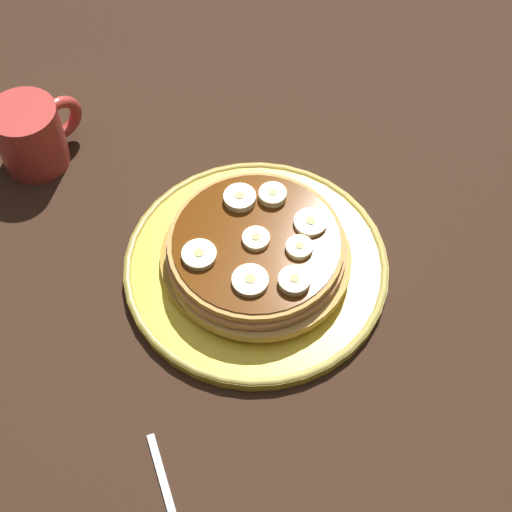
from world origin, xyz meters
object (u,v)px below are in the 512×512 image
(banana_slice_7, at_px, (199,255))
(plate, at_px, (256,266))
(banana_slice_5, at_px, (294,281))
(banana_slice_2, at_px, (240,198))
(pancake_stack, at_px, (256,252))
(banana_slice_0, at_px, (260,239))
(banana_slice_4, at_px, (273,195))
(fork, at_px, (172,512))
(banana_slice_1, at_px, (299,248))
(coffee_mug, at_px, (32,134))
(banana_slice_3, at_px, (250,281))
(banana_slice_6, at_px, (311,223))

(banana_slice_7, bearing_deg, plate, -23.28)
(banana_slice_7, bearing_deg, banana_slice_5, -60.81)
(plate, relative_size, banana_slice_2, 8.22)
(pancake_stack, relative_size, banana_slice_7, 5.80)
(banana_slice_0, height_order, banana_slice_4, banana_slice_4)
(fork, bearing_deg, banana_slice_5, 19.13)
(banana_slice_1, bearing_deg, coffee_mug, 108.27)
(plate, relative_size, fork, 2.21)
(banana_slice_0, relative_size, banana_slice_3, 0.78)
(banana_slice_4, height_order, banana_slice_6, banana_slice_4)
(banana_slice_3, relative_size, coffee_mug, 0.33)
(banana_slice_6, xyz_separation_m, banana_slice_7, (-0.11, 0.04, 0.00))
(pancake_stack, bearing_deg, banana_slice_4, 29.54)
(plate, bearing_deg, banana_slice_5, -96.25)
(banana_slice_0, relative_size, coffee_mug, 0.26)
(banana_slice_7, bearing_deg, fork, -136.68)
(banana_slice_2, height_order, banana_slice_6, banana_slice_2)
(banana_slice_0, bearing_deg, fork, -149.34)
(banana_slice_1, xyz_separation_m, banana_slice_2, (-0.00, 0.08, 0.00))
(plate, height_order, banana_slice_7, banana_slice_7)
(banana_slice_7, bearing_deg, banana_slice_4, 2.89)
(pancake_stack, xyz_separation_m, banana_slice_4, (0.05, 0.03, 0.03))
(plate, distance_m, banana_slice_3, 0.07)
(banana_slice_7, bearing_deg, banana_slice_1, -37.31)
(banana_slice_3, xyz_separation_m, banana_slice_5, (0.03, -0.03, 0.00))
(banana_slice_0, xyz_separation_m, banana_slice_7, (-0.06, 0.03, 0.00))
(banana_slice_4, distance_m, fork, 0.32)
(banana_slice_1, height_order, banana_slice_2, banana_slice_2)
(banana_slice_5, bearing_deg, banana_slice_0, 80.60)
(plate, relative_size, banana_slice_7, 7.99)
(coffee_mug, bearing_deg, banana_slice_7, -84.02)
(pancake_stack, distance_m, banana_slice_5, 0.07)
(coffee_mug, height_order, fork, coffee_mug)
(banana_slice_6, height_order, banana_slice_7, banana_slice_7)
(banana_slice_0, relative_size, banana_slice_4, 0.96)
(banana_slice_0, distance_m, banana_slice_2, 0.05)
(banana_slice_0, height_order, banana_slice_1, same)
(banana_slice_2, distance_m, banana_slice_6, 0.08)
(banana_slice_0, xyz_separation_m, banana_slice_5, (-0.01, -0.06, 0.00))
(fork, bearing_deg, pancake_stack, 31.54)
(banana_slice_1, bearing_deg, banana_slice_2, 92.03)
(banana_slice_2, relative_size, banana_slice_3, 0.94)
(banana_slice_2, height_order, banana_slice_5, same)
(banana_slice_3, distance_m, banana_slice_4, 0.10)
(pancake_stack, xyz_separation_m, banana_slice_6, (0.05, -0.02, 0.02))
(plate, bearing_deg, coffee_mug, 105.99)
(banana_slice_7, relative_size, fork, 0.28)
(banana_slice_3, xyz_separation_m, banana_slice_6, (0.09, 0.01, -0.00))
(banana_slice_5, distance_m, coffee_mug, 0.35)
(banana_slice_2, bearing_deg, coffee_mug, 113.57)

